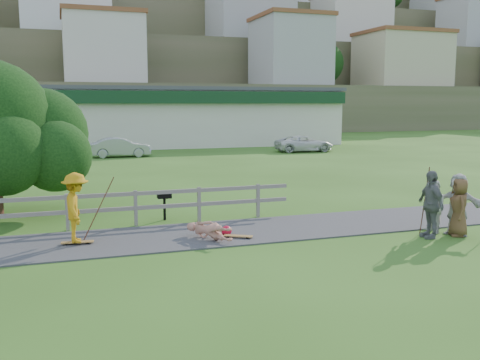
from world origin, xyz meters
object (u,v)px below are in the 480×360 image
(spectator_d, at_px, (458,204))
(skater_rider, at_px, (76,211))
(spectator_b, at_px, (431,204))
(car_white, at_px, (304,144))
(car_silver, at_px, (120,147))
(bbq, at_px, (164,205))
(spectator_c, at_px, (459,207))
(skater_fallen, at_px, (209,231))
(spectator_a, at_px, (433,207))

(spectator_d, bearing_deg, skater_rider, -136.45)
(skater_rider, height_order, spectator_b, spectator_b)
(spectator_b, distance_m, car_white, 26.67)
(car_silver, bearing_deg, bbq, 176.60)
(skater_rider, height_order, spectator_d, skater_rider)
(spectator_c, distance_m, car_silver, 26.69)
(car_silver, xyz_separation_m, car_white, (13.95, -0.34, -0.06))
(spectator_c, relative_size, spectator_d, 0.93)
(skater_fallen, xyz_separation_m, spectator_a, (6.36, -1.23, 0.50))
(skater_fallen, height_order, spectator_a, spectator_a)
(spectator_b, bearing_deg, bbq, -118.49)
(skater_rider, distance_m, spectator_c, 10.55)
(spectator_a, xyz_separation_m, car_white, (7.72, 24.99, -0.15))
(skater_fallen, relative_size, spectator_c, 0.93)
(car_white, bearing_deg, spectator_d, 167.31)
(spectator_b, relative_size, spectator_d, 1.07)
(spectator_a, distance_m, spectator_b, 0.60)
(spectator_b, height_order, spectator_c, spectator_b)
(spectator_a, xyz_separation_m, spectator_b, (-0.42, -0.40, 0.17))
(spectator_d, bearing_deg, car_silver, 160.39)
(skater_rider, xyz_separation_m, car_white, (17.52, 23.15, -0.30))
(skater_fallen, bearing_deg, skater_rider, 140.34)
(spectator_c, relative_size, car_white, 0.37)
(car_silver, bearing_deg, spectator_d, -166.49)
(spectator_c, bearing_deg, spectator_b, -73.30)
(skater_fallen, height_order, bbq, bbq)
(skater_fallen, xyz_separation_m, spectator_c, (6.84, -1.73, 0.55))
(skater_fallen, xyz_separation_m, spectator_b, (5.94, -1.63, 0.67))
(spectator_c, xyz_separation_m, car_silver, (-6.71, 25.83, -0.14))
(car_white, relative_size, bbq, 4.69)
(spectator_d, distance_m, bbq, 8.84)
(spectator_a, relative_size, car_silver, 0.37)
(skater_rider, distance_m, spectator_a, 9.98)
(spectator_a, bearing_deg, skater_fallen, -97.38)
(spectator_d, distance_m, car_silver, 26.58)
(spectator_a, height_order, spectator_d, spectator_d)
(skater_fallen, relative_size, car_silver, 0.37)
(spectator_d, bearing_deg, bbq, -155.47)
(spectator_a, bearing_deg, car_white, 166.41)
(skater_fallen, distance_m, spectator_c, 7.07)
(skater_rider, relative_size, car_white, 0.41)
(skater_rider, relative_size, spectator_b, 0.97)
(skater_rider, bearing_deg, skater_fallen, -98.63)
(spectator_a, height_order, spectator_b, spectator_b)
(bbq, bearing_deg, skater_fallen, -74.95)
(skater_rider, xyz_separation_m, car_silver, (3.57, 23.49, -0.24))
(skater_rider, distance_m, skater_fallen, 3.56)
(spectator_b, distance_m, spectator_c, 0.91)
(skater_rider, distance_m, car_silver, 23.76)
(spectator_a, relative_size, spectator_c, 0.94)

